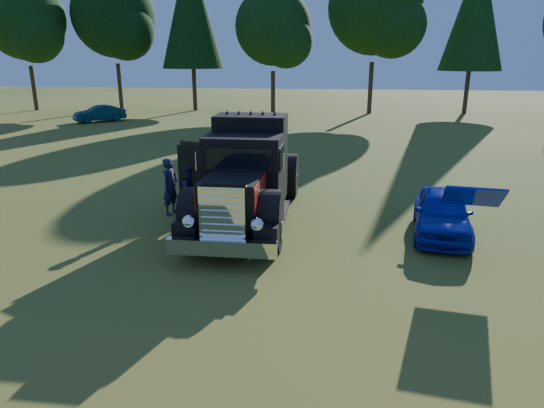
% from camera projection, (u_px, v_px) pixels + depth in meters
% --- Properties ---
extents(ground, '(120.00, 120.00, 0.00)m').
position_uv_depth(ground, '(288.00, 245.00, 12.38)').
color(ground, '#294E17').
rests_on(ground, ground).
extents(treeline, '(67.22, 24.04, 13.84)m').
position_uv_depth(treeline, '(329.00, 14.00, 36.57)').
color(treeline, '#2D2116').
rests_on(treeline, ground).
extents(diamond_t_truck, '(3.30, 7.16, 3.00)m').
position_uv_depth(diamond_t_truck, '(246.00, 180.00, 13.73)').
color(diamond_t_truck, black).
rests_on(diamond_t_truck, ground).
extents(hotrod_coupe, '(1.96, 4.12, 1.89)m').
position_uv_depth(hotrod_coupe, '(442.00, 212.00, 12.98)').
color(hotrod_coupe, '#100799').
rests_on(hotrod_coupe, ground).
extents(spectator_near, '(0.58, 0.72, 1.73)m').
position_uv_depth(spectator_near, '(170.00, 187.00, 14.59)').
color(spectator_near, '#1D2C45').
rests_on(spectator_near, ground).
extents(spectator_far, '(0.99, 1.00, 1.63)m').
position_uv_depth(spectator_far, '(193.00, 192.00, 14.17)').
color(spectator_far, '#1C2141').
rests_on(spectator_far, ground).
extents(distant_teal_car, '(3.47, 3.33, 1.18)m').
position_uv_depth(distant_teal_car, '(100.00, 114.00, 35.18)').
color(distant_teal_car, '#092836').
rests_on(distant_teal_car, ground).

